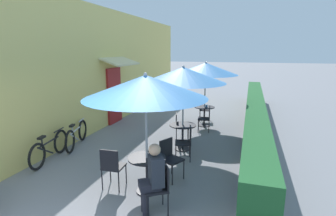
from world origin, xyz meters
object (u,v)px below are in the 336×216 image
object	(u,v)px
patio_table_near	(147,168)
bicycle_second	(77,135)
patio_table_mid	(183,132)
cafe_chair_far_right	(206,117)
seated_patron_near_left	(153,176)
patio_umbrella_far	(206,69)
cafe_chair_near_right	(170,156)
patio_umbrella_near	(146,87)
cafe_chair_mid_right	(186,140)
coffee_cup_mid	(177,123)
patio_table_far	(204,112)
cafe_chair_far_left	(203,108)
bicycle_leaning	(50,148)
cafe_chair_near_back	(112,165)
patio_umbrella_mid	(183,75)
cafe_chair_near_left	(159,184)
coffee_cup_far	(206,106)
cafe_chair_mid_left	(180,125)

from	to	relation	value
patio_table_near	bicycle_second	bearing A→B (deg)	149.24
patio_table_mid	cafe_chair_far_right	world-z (taller)	cafe_chair_far_right
seated_patron_near_left	patio_umbrella_far	distance (m)	5.74
cafe_chair_far_right	cafe_chair_near_right	bearing A→B (deg)	168.28
patio_umbrella_near	cafe_chair_mid_right	distance (m)	2.38
patio_umbrella_near	coffee_cup_mid	bearing A→B (deg)	91.16
patio_table_mid	patio_table_far	distance (m)	2.54
cafe_chair_far_left	bicycle_leaning	bearing A→B (deg)	-39.55
seated_patron_near_left	bicycle_leaning	world-z (taller)	seated_patron_near_left
bicycle_leaning	patio_umbrella_far	bearing A→B (deg)	43.51
cafe_chair_far_right	bicycle_leaning	bearing A→B (deg)	128.51
patio_umbrella_far	patio_table_near	bearing A→B (deg)	-93.20
patio_umbrella_near	cafe_chair_near_back	world-z (taller)	patio_umbrella_near
patio_umbrella_far	cafe_chair_near_back	bearing A→B (deg)	-100.96
cafe_chair_near_back	cafe_chair_far_right	size ratio (longest dim) A/B	1.00
cafe_chair_near_right	patio_umbrella_far	size ratio (longest dim) A/B	0.37
patio_table_near	patio_table_far	world-z (taller)	same
cafe_chair_far_left	patio_umbrella_mid	bearing A→B (deg)	-8.43
patio_table_near	cafe_chair_near_left	distance (m)	0.71
patio_table_mid	patio_umbrella_far	world-z (taller)	patio_umbrella_far
patio_umbrella_near	cafe_chair_near_back	bearing A→B (deg)	-170.90
patio_table_mid	cafe_chair_far_right	size ratio (longest dim) A/B	0.85
cafe_chair_near_left	patio_table_mid	bearing A→B (deg)	-26.21
patio_umbrella_far	coffee_cup_far	size ratio (longest dim) A/B	26.18
cafe_chair_mid_right	cafe_chair_far_left	distance (m)	3.90
cafe_chair_near_left	patio_umbrella_far	distance (m)	5.72
patio_umbrella_near	cafe_chair_mid_right	bearing A→B (deg)	78.41
cafe_chair_mid_left	coffee_cup_mid	xyz separation A→B (m)	(0.11, -0.68, 0.25)
patio_umbrella_near	coffee_cup_mid	distance (m)	2.74
patio_table_far	cafe_chair_mid_left	bearing A→B (deg)	-103.11
patio_table_near	patio_umbrella_near	bearing A→B (deg)	90.00
patio_table_far	cafe_chair_far_left	bearing A→B (deg)	104.66
patio_table_mid	cafe_chair_near_right	bearing A→B (deg)	-84.94
cafe_chair_near_back	patio_table_mid	distance (m)	2.65
cafe_chair_near_back	cafe_chair_mid_right	bearing A→B (deg)	57.34
cafe_chair_near_left	seated_patron_near_left	distance (m)	0.20
coffee_cup_mid	cafe_chair_near_right	bearing A→B (deg)	-80.08
cafe_chair_mid_left	bicycle_second	size ratio (longest dim) A/B	0.53
cafe_chair_near_left	cafe_chair_mid_right	xyz separation A→B (m)	(-0.09, 2.30, 0.00)
patio_table_near	cafe_chair_far_left	world-z (taller)	cafe_chair_far_left
seated_patron_near_left	coffee_cup_mid	distance (m)	3.04
patio_table_mid	cafe_chair_mid_right	world-z (taller)	cafe_chair_mid_right
patio_umbrella_near	coffee_cup_mid	size ratio (longest dim) A/B	26.18
patio_umbrella_far	cafe_chair_far_right	distance (m)	1.73
cafe_chair_near_back	coffee_cup_mid	xyz separation A→B (m)	(0.66, 2.51, 0.25)
coffee_cup_mid	patio_umbrella_far	xyz separation A→B (m)	(0.32, 2.55, 1.33)
cafe_chair_near_back	cafe_chair_far_left	world-z (taller)	same
seated_patron_near_left	cafe_chair_far_left	xyz separation A→B (m)	(-0.26, 6.25, -0.17)
cafe_chair_near_left	patio_umbrella_far	size ratio (longest dim) A/B	0.37
coffee_cup_mid	cafe_chair_mid_right	bearing A→B (deg)	-57.86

